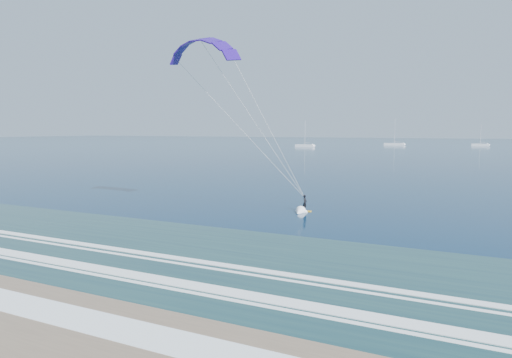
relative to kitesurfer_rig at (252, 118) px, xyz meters
The scene contains 4 objects.
kitesurfer_rig is the anchor object (origin of this frame).
sailboat_0 176.74m from the kitesurfer_rig, 108.06° to the left, with size 9.31×2.40×12.70m.
sailboat_1 210.28m from the kitesurfer_rig, 95.26° to the left, with size 10.54×2.40×13.96m.
sailboat_2 219.64m from the kitesurfer_rig, 84.28° to the left, with size 8.05×2.40×11.04m.
Camera 1 is at (21.91, -14.65, 8.53)m, focal length 32.00 mm.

